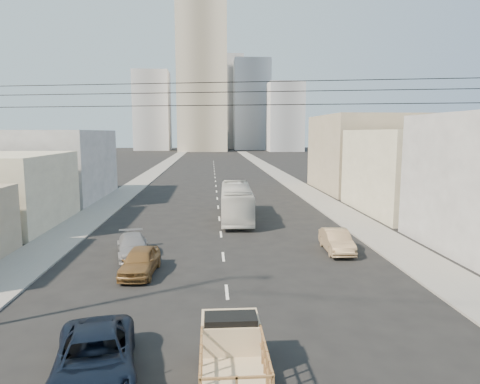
{
  "coord_description": "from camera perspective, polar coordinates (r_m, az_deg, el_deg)",
  "views": [
    {
      "loc": [
        -0.73,
        -12.06,
        7.76
      ],
      "look_at": [
        1.36,
        18.33,
        3.5
      ],
      "focal_mm": 32.0,
      "sensor_mm": 36.0,
      "label": 1
    }
  ],
  "objects": [
    {
      "name": "bldg_right_far",
      "position": [
        59.83,
        16.42,
        4.99
      ],
      "size": [
        12.0,
        16.0,
        10.0
      ],
      "primitive_type": "cube",
      "color": "gray",
      "rests_on": "ground"
    },
    {
      "name": "sedan_brown",
      "position": [
        24.43,
        -13.18,
        -8.96
      ],
      "size": [
        2.02,
        4.42,
        1.47
      ],
      "primitive_type": "imported",
      "rotation": [
        0.0,
        0.0,
        -0.07
      ],
      "color": "brown",
      "rests_on": "ground"
    },
    {
      "name": "flatbed_pickup",
      "position": [
        13.93,
        -1.07,
        -20.63
      ],
      "size": [
        1.95,
        4.41,
        1.9
      ],
      "color": "tan",
      "rests_on": "ground"
    },
    {
      "name": "bldg_right_mid",
      "position": [
        45.03,
        22.81,
        2.55
      ],
      "size": [
        11.0,
        14.0,
        8.0
      ],
      "primitive_type": "cube",
      "color": "#ADA58C",
      "rests_on": "ground"
    },
    {
      "name": "bldg_left_far",
      "position": [
        54.53,
        -24.09,
        3.31
      ],
      "size": [
        12.0,
        16.0,
        8.0
      ],
      "primitive_type": "cube",
      "color": "gray",
      "rests_on": "ground"
    },
    {
      "name": "midrise_east",
      "position": [
        179.81,
        6.01,
        9.9
      ],
      "size": [
        14.0,
        14.0,
        28.0
      ],
      "primitive_type": "cube",
      "color": "#92949A",
      "rests_on": "ground"
    },
    {
      "name": "sidewalk_right",
      "position": [
        83.36,
        4.71,
        2.63
      ],
      "size": [
        3.5,
        180.0,
        0.12
      ],
      "primitive_type": "cube",
      "color": "slate",
      "rests_on": "ground"
    },
    {
      "name": "overhead_wires",
      "position": [
        13.63,
        -0.87,
        13.05
      ],
      "size": [
        23.01,
        5.02,
        0.72
      ],
      "color": "black",
      "rests_on": "ground"
    },
    {
      "name": "high_rise_tower",
      "position": [
        183.44,
        -5.08,
        14.89
      ],
      "size": [
        20.0,
        20.0,
        60.0
      ],
      "primitive_type": "cube",
      "color": "gray",
      "rests_on": "ground"
    },
    {
      "name": "midrise_nw",
      "position": [
        193.93,
        -11.6,
        10.53
      ],
      "size": [
        15.0,
        15.0,
        34.0
      ],
      "primitive_type": "cube",
      "color": "#92949A",
      "rests_on": "ground"
    },
    {
      "name": "lane_dashes",
      "position": [
        65.52,
        -3.26,
        1.15
      ],
      "size": [
        0.15,
        104.0,
        0.01
      ],
      "color": "silver",
      "rests_on": "ground"
    },
    {
      "name": "navy_pickup",
      "position": [
        15.04,
        -18.8,
        -20.27
      ],
      "size": [
        3.48,
        5.77,
        1.5
      ],
      "primitive_type": "imported",
      "rotation": [
        0.0,
        0.0,
        0.19
      ],
      "color": "black",
      "rests_on": "ground"
    },
    {
      "name": "midrise_back",
      "position": [
        212.64,
        -2.14,
        11.79
      ],
      "size": [
        18.0,
        18.0,
        44.0
      ],
      "primitive_type": "cube",
      "color": "gray",
      "rests_on": "ground"
    },
    {
      "name": "sidewalk_left",
      "position": [
        83.15,
        -11.53,
        2.48
      ],
      "size": [
        3.5,
        180.0,
        0.12
      ],
      "primitive_type": "cube",
      "color": "slate",
      "rests_on": "ground"
    },
    {
      "name": "sedan_grey",
      "position": [
        27.96,
        -14.1,
        -6.97
      ],
      "size": [
        2.85,
        4.91,
        1.34
      ],
      "primitive_type": "imported",
      "rotation": [
        0.0,
        0.0,
        0.22
      ],
      "color": "gray",
      "rests_on": "ground"
    },
    {
      "name": "sedan_tan",
      "position": [
        28.81,
        12.76,
        -6.38
      ],
      "size": [
        1.72,
        4.45,
        1.44
      ],
      "primitive_type": "imported",
      "rotation": [
        0.0,
        0.0,
        -0.04
      ],
      "color": "#947756",
      "rests_on": "ground"
    },
    {
      "name": "city_bus",
      "position": [
        38.46,
        -0.49,
        -1.31
      ],
      "size": [
        3.0,
        11.31,
        3.13
      ],
      "primitive_type": "imported",
      "rotation": [
        0.0,
        0.0,
        -0.03
      ],
      "color": "silver",
      "rests_on": "ground"
    },
    {
      "name": "midrise_ne",
      "position": [
        198.32,
        1.54,
        11.49
      ],
      "size": [
        16.0,
        16.0,
        40.0
      ],
      "primitive_type": "cube",
      "color": "#92949A",
      "rests_on": "ground"
    }
  ]
}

